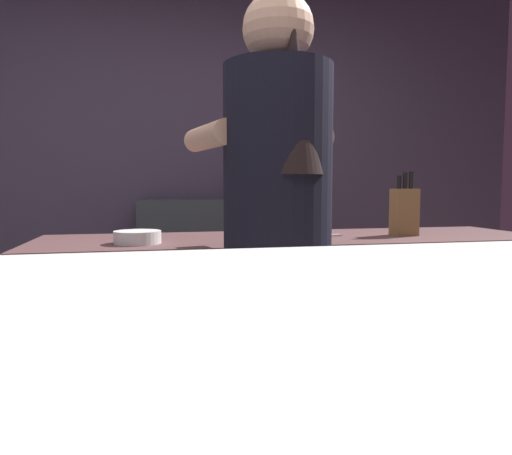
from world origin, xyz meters
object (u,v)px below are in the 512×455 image
object	(u,v)px
bartender	(278,230)
bottle_hot_sauce	(255,187)
chefs_knife	(318,236)
mixing_bowl	(138,237)
bottle_vinegar	(234,187)
knife_block	(404,211)

from	to	relation	value
bartender	bottle_hot_sauce	xyz separation A→B (m)	(0.30, 1.76, 0.13)
bottle_hot_sauce	chefs_knife	bearing A→B (deg)	-90.86
bartender	mixing_bowl	world-z (taller)	bartender
chefs_knife	bottle_vinegar	world-z (taller)	bottle_vinegar
bartender	bottle_vinegar	bearing A→B (deg)	-17.36
knife_block	bottle_vinegar	bearing A→B (deg)	109.97
bartender	chefs_knife	size ratio (longest dim) A/B	7.19
bartender	bottle_vinegar	size ratio (longest dim) A/B	8.32
bartender	knife_block	distance (m)	0.78
bartender	knife_block	xyz separation A→B (m)	(0.67, 0.41, 0.03)
bottle_vinegar	mixing_bowl	bearing A→B (deg)	-112.79
mixing_bowl	bottle_hot_sauce	xyz separation A→B (m)	(0.74, 1.41, 0.18)
mixing_bowl	bottle_hot_sauce	distance (m)	1.60
bartender	bottle_vinegar	xyz separation A→B (m)	(0.16, 1.79, 0.13)
bartender	bottle_hot_sauce	distance (m)	1.79
mixing_bowl	bottle_vinegar	world-z (taller)	bottle_vinegar
knife_block	chefs_knife	size ratio (longest dim) A/B	1.14
knife_block	mixing_bowl	xyz separation A→B (m)	(-1.11, -0.06, -0.08)
knife_block	bottle_vinegar	size ratio (longest dim) A/B	1.32
bottle_hot_sauce	knife_block	bearing A→B (deg)	-74.71
knife_block	chefs_knife	distance (m)	0.40
knife_block	mixing_bowl	world-z (taller)	knife_block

